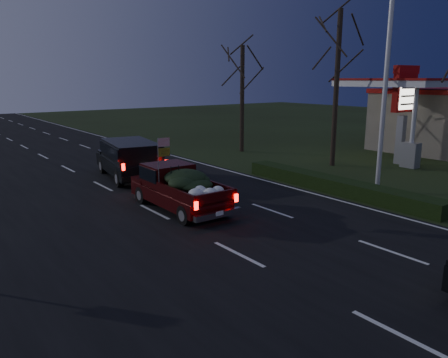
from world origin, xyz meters
TOP-DOWN VIEW (x-y plane):
  - ground at (0.00, 0.00)m, footprint 120.00×120.00m
  - road_asphalt at (0.00, 0.00)m, footprint 14.00×120.00m
  - hedge_row at (7.80, 3.00)m, footprint 1.00×10.00m
  - light_pole at (9.50, 2.00)m, footprint 0.50×0.90m
  - gas_price_pylon at (16.00, 4.99)m, footprint 2.00×0.41m
  - gas_canopy at (18.00, 6.00)m, footprint 7.10×6.10m
  - bare_tree_mid at (12.50, 7.00)m, footprint 3.60×3.60m
  - bare_tree_far at (11.50, 14.00)m, footprint 3.60×3.60m
  - pickup_truck at (0.96, 4.79)m, footprint 1.86×4.73m
  - lead_suv at (1.79, 10.79)m, footprint 3.03×5.55m

SIDE VIEW (x-z plane):
  - ground at x=0.00m, z-range 0.00..0.00m
  - road_asphalt at x=0.00m, z-range 0.00..0.02m
  - hedge_row at x=7.80m, z-range 0.00..0.60m
  - pickup_truck at x=0.96m, z-range -0.31..2.16m
  - lead_suv at x=1.79m, z-range 0.39..1.90m
  - gas_price_pylon at x=16.00m, z-range 0.98..6.56m
  - gas_canopy at x=18.00m, z-range 1.91..6.79m
  - bare_tree_far at x=11.50m, z-range 1.73..8.73m
  - light_pole at x=9.50m, z-range 0.90..10.06m
  - bare_tree_mid at x=12.50m, z-range 2.10..10.60m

